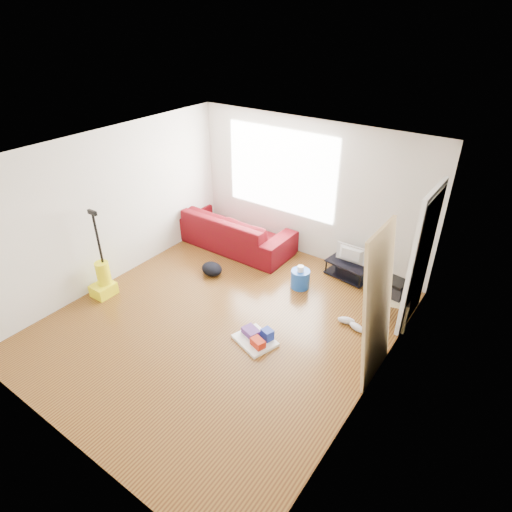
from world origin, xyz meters
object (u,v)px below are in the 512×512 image
Objects in this scene: sofa at (234,245)px; vacuum at (103,280)px; cleaning_tray at (257,338)px; backpack at (212,274)px; bucket at (300,287)px; side_table at (390,296)px; tv_stand at (348,269)px.

sofa is 2.59m from vacuum.
cleaning_tray is 1.90m from backpack.
backpack is at bearing -159.20° from bucket.
side_table is at bearing 18.08° from backpack.
vacuum is at bearing -169.74° from cleaning_tray.
side_table is 2.04m from cleaning_tray.
tv_stand is at bearing 81.76° from cleaning_tray.
tv_stand reaches higher than backpack.
side_table is (0.96, -0.71, 0.25)m from tv_stand.
sofa is at bearing 134.48° from cleaning_tray.
side_table is at bearing -28.57° from tv_stand.
side_table is at bearing 50.36° from cleaning_tray.
vacuum is (-2.66, -0.48, 0.21)m from cleaning_tray.
sofa is 1.63× the size of vacuum.
sofa is at bearing 164.87° from bucket.
cleaning_tray is at bearing 9.75° from vacuum.
vacuum is at bearing -141.13° from bucket.
tv_stand reaches higher than cleaning_tray.
side_table is 2.20× the size of bucket.
tv_stand is 2.36m from backpack.
tv_stand is (2.29, 0.27, 0.15)m from sofa.
bucket is at bearing 97.00° from cleaning_tray.
sofa reaches higher than cleaning_tray.
tv_stand is at bearing 55.56° from bucket.
sofa is 1.84m from bucket.
bucket is at bearing 38.36° from vacuum.
tv_stand reaches higher than bucket.
tv_stand is at bearing 40.25° from backpack.
bucket is 1.55m from backpack.
cleaning_tray is (-1.29, -1.55, -0.33)m from side_table.
vacuum is (-1.03, -1.45, 0.27)m from backpack.
tv_stand is 4.06m from vacuum.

